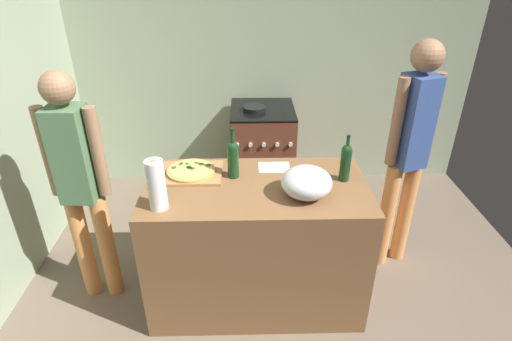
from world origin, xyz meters
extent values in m
cube|color=#6B5B4C|center=(0.00, 1.26, -0.01)|extent=(4.16, 3.13, 0.02)
cube|color=#99A889|center=(0.00, 2.58, 1.30)|extent=(4.16, 0.10, 2.60)
cube|color=brown|center=(-0.08, 0.80, 0.46)|extent=(1.41, 0.75, 0.91)
cube|color=#9E7247|center=(-0.50, 0.95, 0.92)|extent=(0.40, 0.32, 0.02)
cylinder|color=tan|center=(-0.50, 0.95, 0.94)|extent=(0.31, 0.31, 0.02)
cylinder|color=#EAC660|center=(-0.50, 0.95, 0.95)|extent=(0.27, 0.27, 0.00)
cylinder|color=#335926|center=(-0.53, 1.02, 0.96)|extent=(0.02, 0.02, 0.01)
cylinder|color=#335926|center=(-0.51, 0.97, 0.96)|extent=(0.04, 0.04, 0.01)
cylinder|color=#335926|center=(-0.61, 0.96, 0.96)|extent=(0.03, 0.03, 0.01)
cylinder|color=#335926|center=(-0.39, 0.99, 0.96)|extent=(0.03, 0.03, 0.01)
cylinder|color=#335926|center=(-0.50, 0.95, 0.96)|extent=(0.02, 0.02, 0.01)
cylinder|color=#335926|center=(-0.44, 1.00, 0.96)|extent=(0.03, 0.03, 0.01)
cylinder|color=#335926|center=(-0.57, 1.02, 0.96)|extent=(0.02, 0.02, 0.01)
cylinder|color=#335926|center=(-0.58, 1.01, 0.96)|extent=(0.02, 0.02, 0.01)
cylinder|color=#335926|center=(-0.52, 0.96, 0.96)|extent=(0.02, 0.02, 0.01)
cylinder|color=#335926|center=(-0.49, 0.95, 0.96)|extent=(0.03, 0.03, 0.01)
cylinder|color=#B2B2B7|center=(0.21, 0.67, 0.92)|extent=(0.13, 0.13, 0.01)
ellipsoid|color=silver|center=(0.21, 0.67, 1.01)|extent=(0.30, 0.30, 0.18)
cylinder|color=white|center=(-0.64, 0.56, 1.06)|extent=(0.10, 0.10, 0.30)
cylinder|color=#997551|center=(-0.64, 0.56, 1.06)|extent=(0.03, 0.03, 0.30)
cylinder|color=#143819|center=(0.48, 0.85, 1.02)|extent=(0.07, 0.07, 0.21)
sphere|color=#143819|center=(0.48, 0.85, 1.12)|extent=(0.07, 0.07, 0.07)
cylinder|color=#143819|center=(0.48, 0.85, 1.18)|extent=(0.02, 0.02, 0.07)
cylinder|color=black|center=(0.48, 0.85, 1.22)|extent=(0.02, 0.02, 0.01)
cylinder|color=#143819|center=(-0.22, 0.91, 1.02)|extent=(0.07, 0.07, 0.21)
sphere|color=#143819|center=(-0.22, 0.91, 1.12)|extent=(0.07, 0.07, 0.07)
cylinder|color=#143819|center=(-0.22, 0.91, 1.19)|extent=(0.03, 0.03, 0.09)
cylinder|color=black|center=(-0.22, 0.91, 1.24)|extent=(0.03, 0.03, 0.01)
cube|color=white|center=(0.05, 1.03, 0.91)|extent=(0.21, 0.15, 0.00)
cube|color=brown|center=(0.01, 2.18, 0.45)|extent=(0.59, 0.62, 0.89)
cube|color=black|center=(0.01, 2.18, 0.90)|extent=(0.59, 0.62, 0.02)
cylinder|color=silver|center=(-0.22, 1.86, 0.69)|extent=(0.04, 0.02, 0.04)
cylinder|color=silver|center=(-0.10, 1.86, 0.69)|extent=(0.04, 0.02, 0.04)
cylinder|color=silver|center=(0.01, 1.86, 0.69)|extent=(0.04, 0.02, 0.04)
cylinder|color=silver|center=(0.13, 1.86, 0.69)|extent=(0.04, 0.02, 0.04)
cylinder|color=silver|center=(0.25, 1.86, 0.69)|extent=(0.04, 0.02, 0.04)
cylinder|color=black|center=(-0.06, 2.13, 0.93)|extent=(0.20, 0.20, 0.04)
cylinder|color=#D88C4C|center=(-1.27, 0.85, 0.41)|extent=(0.11, 0.11, 0.81)
cylinder|color=#D88C4C|center=(-1.10, 0.84, 0.41)|extent=(0.11, 0.11, 0.81)
cube|color=#4C724C|center=(-1.19, 0.85, 1.11)|extent=(0.22, 0.21, 0.61)
cylinder|color=#936B4C|center=(-1.34, 0.85, 1.13)|extent=(0.08, 0.08, 0.58)
cylinder|color=#936B4C|center=(-1.03, 0.84, 1.13)|extent=(0.08, 0.08, 0.58)
sphere|color=#936B4C|center=(-1.19, 0.85, 1.53)|extent=(0.20, 0.20, 0.20)
cylinder|color=#D88C4C|center=(1.08, 1.18, 0.43)|extent=(0.11, 0.11, 0.86)
cylinder|color=#D88C4C|center=(0.92, 1.13, 0.43)|extent=(0.11, 0.11, 0.86)
cube|color=#334C8C|center=(1.00, 1.15, 1.18)|extent=(0.25, 0.25, 0.64)
cylinder|color=#936B4C|center=(1.13, 1.20, 1.20)|extent=(0.08, 0.08, 0.61)
cylinder|color=#936B4C|center=(0.86, 1.11, 1.20)|extent=(0.08, 0.08, 0.61)
sphere|color=#936B4C|center=(1.00, 1.15, 1.62)|extent=(0.21, 0.21, 0.21)
camera|label=1|loc=(-0.13, -1.39, 2.22)|focal=28.64mm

